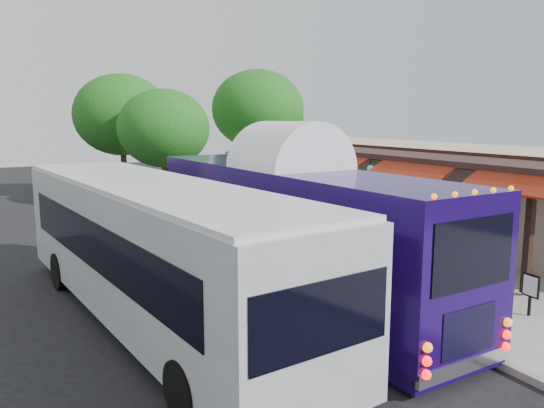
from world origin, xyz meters
TOP-DOWN VIEW (x-y plane):
  - ground at (0.00, 0.00)m, footprint 90.00×90.00m
  - sidewalk at (5.00, 4.00)m, footprint 10.00×40.00m
  - curb at (0.05, 4.00)m, footprint 0.20×40.00m
  - station_shelter at (8.38, 4.00)m, footprint 8.15×20.00m
  - coach_bus at (-1.45, -0.75)m, footprint 3.04×11.69m
  - city_bus at (-5.16, -0.74)m, footprint 4.04×12.54m
  - ped_a at (1.21, 2.42)m, footprint 0.65×0.43m
  - ped_b at (3.40, 5.90)m, footprint 0.85×0.68m
  - ped_c at (1.48, 9.09)m, footprint 1.25×0.94m
  - ped_d at (1.69, 14.00)m, footprint 1.09×0.77m
  - sign_board at (2.59, -5.00)m, footprint 0.09×0.46m
  - tree_left at (0.05, 15.24)m, footprint 4.91×4.91m
  - tree_mid at (7.96, 19.80)m, footprint 6.23×6.23m
  - tree_right at (9.17, 20.39)m, footprint 4.98×4.98m
  - tree_far at (-1.02, 20.25)m, footprint 5.76×5.76m

SIDE VIEW (x-z plane):
  - ground at x=0.00m, z-range 0.00..0.00m
  - sidewalk at x=5.00m, z-range 0.00..0.15m
  - curb at x=0.05m, z-range -0.01..0.15m
  - sign_board at x=2.59m, z-range 0.33..1.33m
  - ped_d at x=1.69m, z-range 0.15..1.69m
  - ped_b at x=3.40m, z-range 0.15..1.84m
  - ped_a at x=1.21m, z-range 0.15..1.90m
  - ped_c at x=1.48m, z-range 0.15..2.12m
  - city_bus at x=-5.16m, z-range 0.17..3.48m
  - station_shelter at x=8.38m, z-range 0.05..3.65m
  - coach_bus at x=-1.45m, z-range 0.14..3.84m
  - tree_left at x=0.05m, z-range 1.05..7.33m
  - tree_right at x=9.17m, z-range 1.06..7.43m
  - tree_far at x=-1.02m, z-range 1.23..8.61m
  - tree_mid at x=7.96m, z-range 1.33..9.31m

